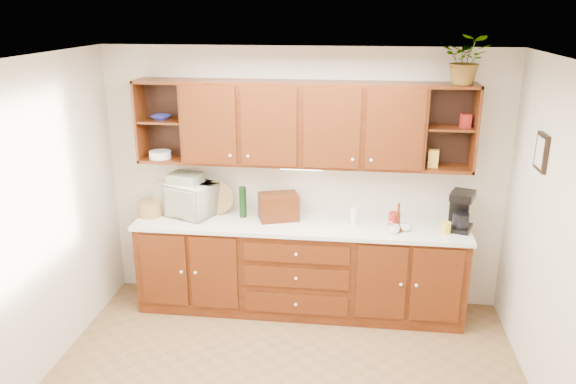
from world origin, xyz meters
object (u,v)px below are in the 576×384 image
(microwave, at_px, (187,198))
(coffee_maker, at_px, (461,211))
(potted_plant, at_px, (467,60))
(bread_box, at_px, (279,207))

(microwave, xyz_separation_m, coffee_maker, (2.69, -0.09, 0.02))
(microwave, xyz_separation_m, potted_plant, (2.62, -0.05, 1.41))
(microwave, bearing_deg, bread_box, 19.24)
(microwave, relative_size, coffee_maker, 1.57)
(microwave, relative_size, potted_plant, 1.35)
(potted_plant, bearing_deg, bread_box, -179.81)
(potted_plant, bearing_deg, coffee_maker, -29.50)
(bread_box, xyz_separation_m, potted_plant, (1.67, 0.01, 1.44))
(bread_box, bearing_deg, coffee_maker, -20.01)
(coffee_maker, height_order, potted_plant, potted_plant)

